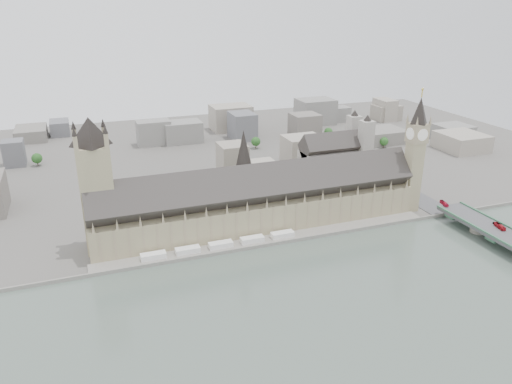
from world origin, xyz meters
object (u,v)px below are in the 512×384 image
object	(u,v)px
palace_of_westminster	(258,202)
car_silver	(496,223)
victoria_tower	(95,179)
westminster_abbey	(335,158)
red_bus_north	(444,203)
red_bus_south	(500,226)
elizabeth_tower	(416,147)

from	to	relation	value
palace_of_westminster	car_silver	xyz separation A→B (m)	(168.79, -79.81, -11.64)
victoria_tower	westminster_abbey	world-z (taller)	victoria_tower
red_bus_north	red_bus_south	world-z (taller)	red_bus_south
palace_of_westminster	red_bus_north	world-z (taller)	palace_of_westminster
victoria_tower	red_bus_north	distance (m)	285.21
palace_of_westminster	red_bus_south	distance (m)	187.40
westminster_abbey	elizabeth_tower	bearing A→B (deg)	-72.71
red_bus_north	red_bus_south	size ratio (longest dim) A/B	0.93
red_bus_south	elizabeth_tower	bearing A→B (deg)	123.13
red_bus_south	car_silver	size ratio (longest dim) A/B	2.40
westminster_abbey	victoria_tower	bearing A→B (deg)	-163.50
elizabeth_tower	victoria_tower	world-z (taller)	elizabeth_tower
palace_of_westminster	victoria_tower	world-z (taller)	victoria_tower
palace_of_westminster	elizabeth_tower	xyz separation A→B (m)	(138.00, -11.70, 35.38)
red_bus_south	car_silver	distance (m)	7.20
palace_of_westminster	red_bus_north	bearing A→B (deg)	-12.12
palace_of_westminster	westminster_abbey	world-z (taller)	westminster_abbey
victoria_tower	car_silver	bearing A→B (deg)	-16.50
westminster_abbey	red_bus_north	size ratio (longest dim) A/B	6.14
elizabeth_tower	red_bus_south	distance (m)	92.14
red_bus_north	red_bus_south	xyz separation A→B (m)	(8.92, -52.64, 0.11)
red_bus_south	red_bus_north	bearing A→B (deg)	112.23
palace_of_westminster	car_silver	world-z (taller)	palace_of_westminster
car_silver	red_bus_north	bearing A→B (deg)	81.11
palace_of_westminster	victoria_tower	distance (m)	126.41
victoria_tower	red_bus_north	bearing A→B (deg)	-8.16
elizabeth_tower	westminster_abbey	bearing A→B (deg)	107.29
victoria_tower	westminster_abbey	bearing A→B (deg)	16.50
red_bus_north	car_silver	xyz separation A→B (m)	(11.76, -46.08, -0.73)
red_bus_south	palace_of_westminster	bearing A→B (deg)	165.11
westminster_abbey	car_silver	distance (m)	166.14
elizabeth_tower	car_silver	xyz separation A→B (m)	(30.79, -68.11, -47.02)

